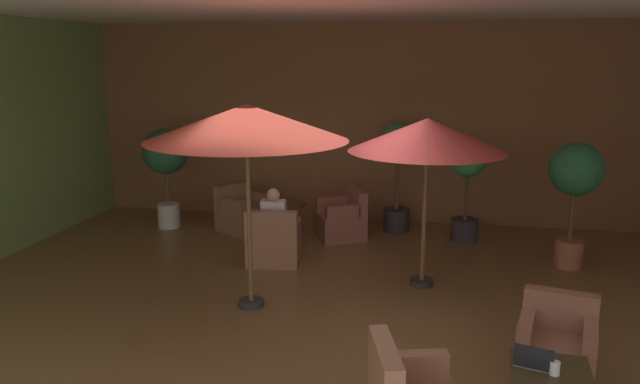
# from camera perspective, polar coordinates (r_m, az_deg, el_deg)

# --- Properties ---
(ground_plane) EXTENTS (10.42, 8.77, 0.02)m
(ground_plane) POSITION_cam_1_polar(r_m,az_deg,el_deg) (7.88, -0.61, -10.63)
(ground_plane) COLOR brown
(wall_back_brick) EXTENTS (10.42, 0.08, 3.71)m
(wall_back_brick) POSITION_cam_1_polar(r_m,az_deg,el_deg) (11.59, 3.64, 6.42)
(wall_back_brick) COLOR brown
(wall_back_brick) RESTS_ON ground_plane
(armchair_front_left_north) EXTENTS (0.85, 0.86, 0.81)m
(armchair_front_left_north) POSITION_cam_1_polar(r_m,az_deg,el_deg) (6.58, 21.17, -13.46)
(armchair_front_left_north) COLOR #915C49
(armchair_front_left_north) RESTS_ON ground_plane
(cafe_table_front_right) EXTENTS (0.68, 0.68, 0.63)m
(cafe_table_front_right) POSITION_cam_1_polar(r_m,az_deg,el_deg) (10.30, -3.54, -2.16)
(cafe_table_front_right) COLOR black
(cafe_table_front_right) RESTS_ON ground_plane
(armchair_front_right_north) EXTENTS (0.85, 0.81, 0.87)m
(armchair_front_right_north) POSITION_cam_1_polar(r_m,az_deg,el_deg) (9.34, -4.35, -4.71)
(armchair_front_right_north) COLOR #9E674B
(armchair_front_right_north) RESTS_ON ground_plane
(armchair_front_right_east) EXTENTS (1.02, 1.03, 0.85)m
(armchair_front_right_east) POSITION_cam_1_polar(r_m,az_deg,el_deg) (10.59, 2.05, -2.60)
(armchair_front_right_east) COLOR #95584A
(armchair_front_right_east) RESTS_ON ground_plane
(armchair_front_right_south) EXTENTS (1.05, 1.03, 0.81)m
(armchair_front_right_south) POSITION_cam_1_polar(r_m,az_deg,el_deg) (11.11, -7.27, -2.02)
(armchair_front_right_south) COLOR #94674C
(armchair_front_right_south) RESTS_ON ground_plane
(patio_umbrella_tall_red) EXTENTS (2.09, 2.09, 2.30)m
(patio_umbrella_tall_red) POSITION_cam_1_polar(r_m,az_deg,el_deg) (8.15, 9.98, 5.18)
(patio_umbrella_tall_red) COLOR #2D2D2D
(patio_umbrella_tall_red) RESTS_ON ground_plane
(patio_umbrella_center_beige) EXTENTS (2.44, 2.44, 2.54)m
(patio_umbrella_center_beige) POSITION_cam_1_polar(r_m,az_deg,el_deg) (7.33, -6.86, 6.38)
(patio_umbrella_center_beige) COLOR #2D2D2D
(patio_umbrella_center_beige) RESTS_ON ground_plane
(potted_tree_left_corner) EXTENTS (0.82, 0.82, 1.82)m
(potted_tree_left_corner) POSITION_cam_1_polar(r_m,az_deg,el_deg) (11.38, -14.19, 3.00)
(potted_tree_left_corner) COLOR silver
(potted_tree_left_corner) RESTS_ON ground_plane
(potted_tree_mid_left) EXTENTS (0.78, 0.78, 1.88)m
(potted_tree_mid_left) POSITION_cam_1_polar(r_m,az_deg,el_deg) (9.63, 22.70, 1.00)
(potted_tree_mid_left) COLOR #A56045
(potted_tree_mid_left) RESTS_ON ground_plane
(potted_tree_mid_right) EXTENTS (0.65, 0.65, 1.74)m
(potted_tree_mid_right) POSITION_cam_1_polar(r_m,az_deg,el_deg) (10.58, 13.58, 1.60)
(potted_tree_mid_right) COLOR #352E36
(potted_tree_mid_right) RESTS_ON ground_plane
(potted_tree_right_corner) EXTENTS (0.62, 0.62, 1.97)m
(potted_tree_right_corner) POSITION_cam_1_polar(r_m,az_deg,el_deg) (10.90, 7.27, 2.85)
(potted_tree_right_corner) COLOR #312C30
(potted_tree_right_corner) RESTS_ON ground_plane
(patron_by_window) EXTENTS (0.39, 0.27, 0.70)m
(patron_by_window) POSITION_cam_1_polar(r_m,az_deg,el_deg) (9.25, -4.36, -2.03)
(patron_by_window) COLOR silver
(patron_by_window) RESTS_ON ground_plane
(iced_drink_cup) EXTENTS (0.08, 0.08, 0.11)m
(iced_drink_cup) POSITION_cam_1_polar(r_m,az_deg,el_deg) (5.35, 21.05, -15.09)
(iced_drink_cup) COLOR white
(iced_drink_cup) RESTS_ON cafe_table_front_left
(open_laptop) EXTENTS (0.36, 0.31, 0.20)m
(open_laptop) POSITION_cam_1_polar(r_m,az_deg,el_deg) (5.41, 19.36, -14.65)
(open_laptop) COLOR #9EA0A5
(open_laptop) RESTS_ON cafe_table_front_left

